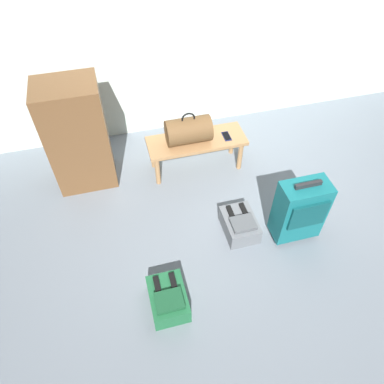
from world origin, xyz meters
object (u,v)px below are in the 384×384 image
(cell_phone, at_px, (227,136))
(suitcase_upright_teal, at_px, (300,210))
(backpack_grey, at_px, (240,224))
(bench, at_px, (196,144))
(duffel_bag_brown, at_px, (188,131))
(backpack_green, at_px, (168,299))
(side_cabinet, at_px, (78,136))

(cell_phone, xyz_separation_m, suitcase_upright_teal, (0.31, -1.05, -0.04))
(suitcase_upright_teal, distance_m, backpack_grey, 0.55)
(bench, relative_size, suitcase_upright_teal, 1.47)
(duffel_bag_brown, height_order, suitcase_upright_teal, duffel_bag_brown)
(duffel_bag_brown, relative_size, backpack_grey, 1.16)
(bench, distance_m, backpack_green, 1.61)
(bench, bearing_deg, suitcase_upright_teal, -60.49)
(suitcase_upright_teal, height_order, side_cabinet, side_cabinet)
(cell_phone, distance_m, side_cabinet, 1.46)
(cell_phone, xyz_separation_m, side_cabinet, (-1.44, 0.17, 0.17))
(cell_phone, relative_size, suitcase_upright_teal, 0.21)
(duffel_bag_brown, relative_size, cell_phone, 3.06)
(bench, xyz_separation_m, suitcase_upright_teal, (0.61, -1.09, 0.03))
(cell_phone, bearing_deg, bench, 174.07)
(bench, distance_m, duffel_bag_brown, 0.21)
(suitcase_upright_teal, bearing_deg, side_cabinet, 144.97)
(duffel_bag_brown, bearing_deg, backpack_grey, -75.37)
(bench, xyz_separation_m, backpack_green, (-0.63, -1.46, -0.23))
(duffel_bag_brown, xyz_separation_m, side_cabinet, (-1.05, 0.14, 0.04))
(backpack_green, relative_size, backpack_grey, 1.00)
(duffel_bag_brown, xyz_separation_m, backpack_grey, (0.24, -0.92, -0.42))
(cell_phone, relative_size, backpack_green, 0.38)
(bench, relative_size, side_cabinet, 0.91)
(side_cabinet, bearing_deg, backpack_grey, -39.48)
(suitcase_upright_teal, height_order, backpack_green, suitcase_upright_teal)
(cell_phone, height_order, suitcase_upright_teal, suitcase_upright_teal)
(side_cabinet, bearing_deg, backpack_green, -72.50)
(backpack_green, distance_m, side_cabinet, 1.74)
(suitcase_upright_teal, xyz_separation_m, backpack_green, (-1.24, -0.38, -0.26))
(cell_phone, distance_m, backpack_green, 1.73)
(bench, height_order, backpack_green, bench)
(backpack_green, bearing_deg, duffel_bag_brown, 69.66)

